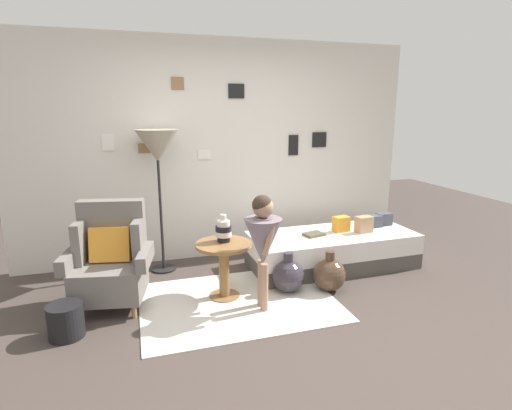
# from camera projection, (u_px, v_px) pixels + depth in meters

# --- Properties ---
(ground_plane) EXTENTS (12.00, 12.00, 0.00)m
(ground_plane) POSITION_uv_depth(u_px,v_px,m) (272.00, 331.00, 3.36)
(ground_plane) COLOR #423833
(gallery_wall) EXTENTS (4.80, 0.12, 2.60)m
(gallery_wall) POSITION_uv_depth(u_px,v_px,m) (220.00, 151.00, 4.87)
(gallery_wall) COLOR silver
(gallery_wall) RESTS_ON ground
(rug) EXTENTS (1.82, 1.35, 0.01)m
(rug) POSITION_uv_depth(u_px,v_px,m) (238.00, 302.00, 3.85)
(rug) COLOR silver
(rug) RESTS_ON ground
(armchair) EXTENTS (0.83, 0.69, 0.97)m
(armchair) POSITION_uv_depth(u_px,v_px,m) (111.00, 260.00, 3.73)
(armchair) COLOR #9E7042
(armchair) RESTS_ON ground
(daybed) EXTENTS (1.91, 0.83, 0.40)m
(daybed) POSITION_uv_depth(u_px,v_px,m) (332.00, 250.00, 4.70)
(daybed) COLOR #4C4742
(daybed) RESTS_ON ground
(pillow_head) EXTENTS (0.19, 0.14, 0.15)m
(pillow_head) POSITION_uv_depth(u_px,v_px,m) (384.00, 219.00, 4.99)
(pillow_head) COLOR #474C56
(pillow_head) RESTS_ON daybed
(pillow_mid) EXTENTS (0.21, 0.12, 0.14)m
(pillow_mid) POSITION_uv_depth(u_px,v_px,m) (373.00, 221.00, 4.90)
(pillow_mid) COLOR #474C56
(pillow_mid) RESTS_ON daybed
(pillow_back) EXTENTS (0.20, 0.14, 0.19)m
(pillow_back) POSITION_uv_depth(u_px,v_px,m) (364.00, 224.00, 4.67)
(pillow_back) COLOR tan
(pillow_back) RESTS_ON daybed
(pillow_extra) EXTENTS (0.20, 0.14, 0.18)m
(pillow_extra) POSITION_uv_depth(u_px,v_px,m) (341.00, 224.00, 4.71)
(pillow_extra) COLOR orange
(pillow_extra) RESTS_ON daybed
(side_table) EXTENTS (0.54, 0.54, 0.55)m
(side_table) POSITION_uv_depth(u_px,v_px,m) (224.00, 259.00, 3.87)
(side_table) COLOR olive
(side_table) RESTS_ON ground
(vase_striped) EXTENTS (0.15, 0.15, 0.27)m
(vase_striped) POSITION_uv_depth(u_px,v_px,m) (223.00, 230.00, 3.86)
(vase_striped) COLOR black
(vase_striped) RESTS_ON side_table
(floor_lamp) EXTENTS (0.45, 0.45, 1.59)m
(floor_lamp) POSITION_uv_depth(u_px,v_px,m) (157.00, 150.00, 4.32)
(floor_lamp) COLOR black
(floor_lamp) RESTS_ON ground
(person_child) EXTENTS (0.34, 0.34, 1.07)m
(person_child) POSITION_uv_depth(u_px,v_px,m) (263.00, 238.00, 3.58)
(person_child) COLOR #A37A60
(person_child) RESTS_ON ground
(book_on_daybed) EXTENTS (0.25, 0.21, 0.03)m
(book_on_daybed) POSITION_uv_depth(u_px,v_px,m) (314.00, 234.00, 4.57)
(book_on_daybed) COLOR brown
(book_on_daybed) RESTS_ON daybed
(demijohn_near) EXTENTS (0.33, 0.33, 0.41)m
(demijohn_near) POSITION_uv_depth(u_px,v_px,m) (288.00, 276.00, 4.05)
(demijohn_near) COLOR #332D38
(demijohn_near) RESTS_ON ground
(demijohn_far) EXTENTS (0.33, 0.33, 0.42)m
(demijohn_far) POSITION_uv_depth(u_px,v_px,m) (329.00, 274.00, 4.07)
(demijohn_far) COLOR #473323
(demijohn_far) RESTS_ON ground
(magazine_basket) EXTENTS (0.28, 0.28, 0.28)m
(magazine_basket) POSITION_uv_depth(u_px,v_px,m) (66.00, 321.00, 3.24)
(magazine_basket) COLOR black
(magazine_basket) RESTS_ON ground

